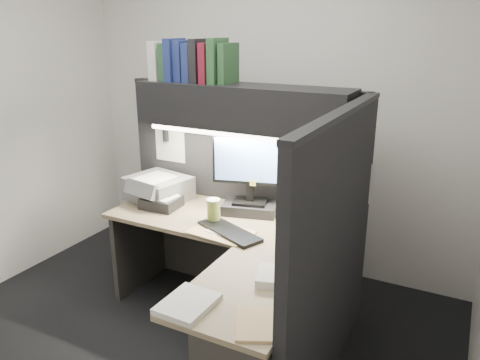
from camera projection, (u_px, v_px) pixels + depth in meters
The scene contains 21 objects.
floor at pixel (173, 347), 3.11m from camera, with size 3.50×3.50×0.00m, color black.
wall_back at pixel (269, 111), 3.96m from camera, with size 3.50×0.04×2.70m, color silver.
partition_back at pixel (241, 192), 3.63m from camera, with size 1.90×0.06×1.60m, color black.
partition_right at pixel (332, 259), 2.58m from camera, with size 0.06×1.50×1.60m, color black.
desk at pixel (229, 306), 2.78m from camera, with size 1.70×1.53×0.73m.
overhead_shelf at pixel (242, 107), 3.22m from camera, with size 1.55×0.34×0.30m, color black.
task_light_tube at pixel (232, 135), 3.16m from camera, with size 0.04×0.04×1.32m, color white.
monitor at pixel (250, 183), 3.35m from camera, with size 0.53×0.33×0.58m.
keyboard at pixel (229, 232), 3.08m from camera, with size 0.50×0.17×0.02m, color black.
mousepad at pixel (302, 242), 2.95m from camera, with size 0.20×0.18×0.00m, color navy.
mouse at pixel (301, 240), 2.93m from camera, with size 0.07×0.10×0.04m, color black.
telephone at pixel (323, 225), 3.08m from camera, with size 0.25×0.26×0.10m, color beige.
coffee_cup at pixel (213, 212), 3.22m from camera, with size 0.09×0.09×0.16m, color #AFBA4A.
printer at pixel (158, 188), 3.67m from camera, with size 0.45×0.38×0.18m, color gray.
notebook_stack at pixel (161, 202), 3.51m from camera, with size 0.27×0.22×0.08m, color black.
open_folder at pixel (221, 232), 3.09m from camera, with size 0.41×0.27×0.01m, color tan.
paper_stack_a at pixel (280, 277), 2.49m from camera, with size 0.24×0.21×0.05m, color white.
paper_stack_b at pixel (188, 304), 2.27m from camera, with size 0.23×0.29×0.03m, color white.
manila_stack at pixel (259, 324), 2.13m from camera, with size 0.21×0.27×0.02m, color tan.
binder_row at pixel (192, 62), 3.30m from camera, with size 0.63×0.26×0.30m.
pinned_papers at pixel (268, 182), 3.07m from camera, with size 1.76×1.31×0.51m.
Camera 1 is at (1.59, -2.11, 2.02)m, focal length 35.00 mm.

